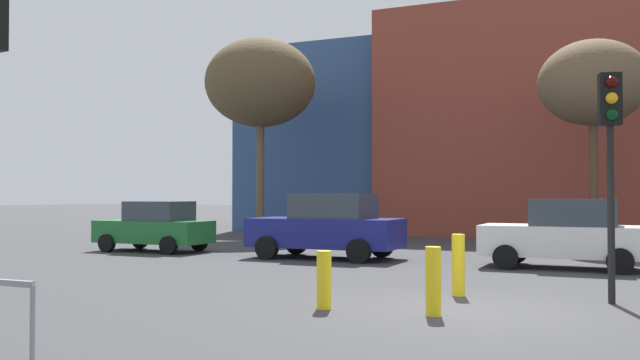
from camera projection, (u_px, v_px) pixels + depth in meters
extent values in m
plane|color=#38383A|center=(478.00, 310.00, 10.94)|extent=(200.00, 200.00, 0.00)
cube|color=brown|center=(620.00, 127.00, 33.41)|extent=(20.78, 14.00, 10.38)
cube|color=#2D4C7F|center=(349.00, 146.00, 39.25)|extent=(7.87, 12.60, 9.42)
cylinder|color=slate|center=(619.00, 2.00, 33.55)|extent=(4.00, 4.00, 2.00)
cube|color=#1E662D|center=(154.00, 232.00, 22.44)|extent=(3.81, 1.63, 0.73)
cube|color=#333D47|center=(159.00, 211.00, 22.37)|extent=(1.90, 1.45, 0.63)
cylinder|color=black|center=(107.00, 243.00, 22.17)|extent=(0.58, 0.20, 0.58)
cylinder|color=black|center=(140.00, 240.00, 23.70)|extent=(0.58, 0.20, 0.58)
cylinder|color=black|center=(169.00, 245.00, 21.17)|extent=(0.58, 0.20, 0.58)
cylinder|color=black|center=(199.00, 242.00, 22.70)|extent=(0.58, 0.20, 0.58)
cube|color=navy|center=(325.00, 233.00, 19.92)|extent=(4.40, 1.89, 0.84)
cube|color=#333D47|center=(333.00, 206.00, 19.83)|extent=(2.20, 1.68, 0.73)
cylinder|color=black|center=(267.00, 248.00, 19.61)|extent=(0.67, 0.23, 0.67)
cylinder|color=black|center=(296.00, 243.00, 21.37)|extent=(0.67, 0.23, 0.67)
cylinder|color=black|center=(359.00, 251.00, 18.46)|extent=(0.67, 0.23, 0.67)
cylinder|color=black|center=(382.00, 246.00, 20.21)|extent=(0.67, 0.23, 0.67)
cube|color=white|center=(564.00, 241.00, 17.23)|extent=(4.06, 1.74, 0.77)
cube|color=#333D47|center=(574.00, 212.00, 17.15)|extent=(2.03, 1.55, 0.68)
cylinder|color=black|center=(506.00, 257.00, 16.94)|extent=(0.62, 0.21, 0.62)
cylinder|color=black|center=(516.00, 252.00, 18.56)|extent=(0.62, 0.21, 0.62)
cylinder|color=black|center=(620.00, 261.00, 15.87)|extent=(0.62, 0.21, 0.62)
cylinder|color=black|center=(621.00, 255.00, 17.50)|extent=(0.62, 0.21, 0.62)
cylinder|color=black|center=(611.00, 214.00, 11.65)|extent=(0.12, 0.12, 3.05)
cube|color=black|center=(610.00, 99.00, 11.70)|extent=(0.41, 0.32, 0.90)
sphere|color=#3C0605|center=(612.00, 82.00, 11.56)|extent=(0.20, 0.20, 0.20)
sphere|color=#F2A514|center=(612.00, 98.00, 11.56)|extent=(0.20, 0.20, 0.20)
sphere|color=black|center=(612.00, 115.00, 11.55)|extent=(0.20, 0.20, 0.20)
cylinder|color=brown|center=(260.00, 175.00, 29.45)|extent=(0.35, 0.35, 5.41)
ellipsoid|color=brown|center=(260.00, 83.00, 29.54)|extent=(4.79, 4.79, 3.83)
cylinder|color=brown|center=(594.00, 180.00, 23.68)|extent=(0.29, 0.29, 4.75)
ellipsoid|color=brown|center=(593.00, 83.00, 23.76)|extent=(3.73, 3.73, 2.98)
cylinder|color=yellow|center=(458.00, 265.00, 12.54)|extent=(0.24, 0.24, 1.13)
cylinder|color=yellow|center=(433.00, 281.00, 10.43)|extent=(0.24, 0.24, 1.06)
cylinder|color=yellow|center=(324.00, 280.00, 11.10)|extent=(0.24, 0.24, 0.94)
cylinder|color=gray|center=(32.00, 337.00, 6.48)|extent=(0.05, 0.05, 1.00)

